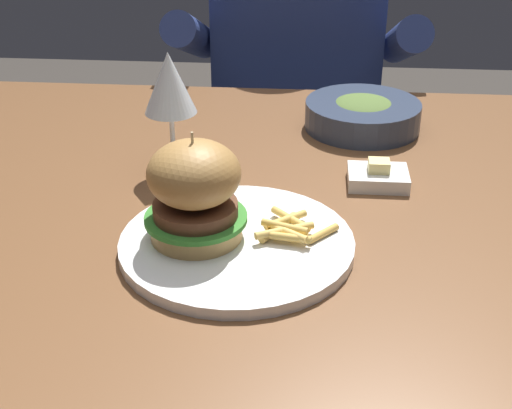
{
  "coord_description": "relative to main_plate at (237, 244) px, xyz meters",
  "views": [
    {
      "loc": [
        0.02,
        -0.79,
        1.18
      ],
      "look_at": [
        -0.04,
        -0.06,
        0.78
      ],
      "focal_mm": 50.0,
      "sensor_mm": 36.0,
      "label": 1
    }
  ],
  "objects": [
    {
      "name": "diner_person",
      "position": [
        0.05,
        0.84,
        -0.18
      ],
      "size": [
        0.51,
        0.36,
        1.18
      ],
      "color": "#282833",
      "rests_on": "ground"
    },
    {
      "name": "butter_dish",
      "position": [
        0.18,
        0.18,
        0.0
      ],
      "size": [
        0.08,
        0.07,
        0.04
      ],
      "color": "white",
      "rests_on": "dining_table"
    },
    {
      "name": "burger_sandwich",
      "position": [
        -0.05,
        0.0,
        0.07
      ],
      "size": [
        0.12,
        0.12,
        0.13
      ],
      "color": "tan",
      "rests_on": "main_plate"
    },
    {
      "name": "fries_pile",
      "position": [
        0.06,
        0.01,
        0.02
      ],
      "size": [
        0.1,
        0.08,
        0.02
      ],
      "color": "gold",
      "rests_on": "main_plate"
    },
    {
      "name": "dining_table",
      "position": [
        0.06,
        0.09,
        -0.08
      ],
      "size": [
        1.44,
        0.96,
        0.74
      ],
      "color": "brown",
      "rests_on": "ground"
    },
    {
      "name": "main_plate",
      "position": [
        0.0,
        0.0,
        0.0
      ],
      "size": [
        0.27,
        0.27,
        0.01
      ],
      "primitive_type": "cylinder",
      "color": "white",
      "rests_on": "dining_table"
    },
    {
      "name": "wine_glass",
      "position": [
        -0.11,
        0.2,
        0.12
      ],
      "size": [
        0.07,
        0.07,
        0.17
      ],
      "color": "silver",
      "rests_on": "dining_table"
    },
    {
      "name": "soup_bowl",
      "position": [
        0.16,
        0.39,
        0.02
      ],
      "size": [
        0.19,
        0.19,
        0.05
      ],
      "color": "#2D384C",
      "rests_on": "dining_table"
    }
  ]
}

